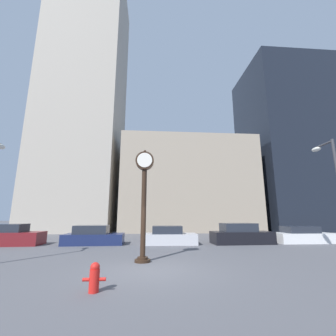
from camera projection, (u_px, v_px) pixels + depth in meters
ground_plane at (151, 271)px, 8.35m from camera, size 200.00×200.00×0.00m
building_tall_tower at (87, 97)px, 35.21m from camera, size 10.78×12.00×40.55m
building_storefront_row at (186, 187)px, 33.46m from camera, size 18.04×12.00×12.60m
building_glass_modern at (287, 146)px, 36.16m from camera, size 12.25×12.00×26.25m
street_clock at (144, 191)px, 10.58m from camera, size 0.87×0.70×5.16m
car_maroon at (8, 236)px, 15.68m from camera, size 4.52×1.95×1.45m
car_navy at (93, 236)px, 16.17m from camera, size 4.21×2.05×1.34m
car_silver at (169, 236)px, 16.35m from camera, size 3.94×2.06×1.30m
car_black at (241, 235)px, 16.62m from camera, size 4.44×1.95×1.48m
car_white at (302, 236)px, 17.22m from camera, size 4.29×1.87×1.23m
fire_hydrant_far at (94, 277)px, 6.04m from camera, size 0.61×0.27×0.76m
street_lamp_right at (332, 177)px, 11.83m from camera, size 0.36×1.57×5.98m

